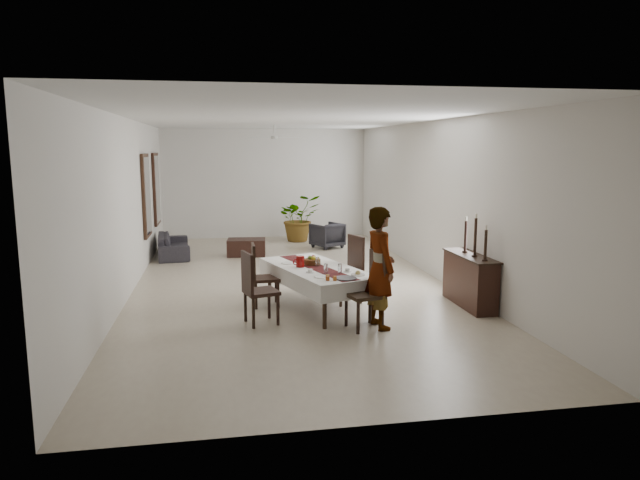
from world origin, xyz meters
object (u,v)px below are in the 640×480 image
at_px(dining_table_top, 316,269).
at_px(sideboard_body, 470,281).
at_px(red_pitcher, 300,262).
at_px(sofa, 174,245).
at_px(woman, 380,268).

relative_size(dining_table_top, sideboard_body, 1.56).
distance_m(dining_table_top, sideboard_body, 2.61).
height_order(dining_table_top, sideboard_body, sideboard_body).
distance_m(dining_table_top, red_pitcher, 0.30).
xyz_separation_m(red_pitcher, sofa, (-2.44, 5.12, -0.52)).
bearing_deg(sofa, woman, -156.31).
height_order(red_pitcher, sideboard_body, red_pitcher).
bearing_deg(woman, sofa, 20.62).
height_order(red_pitcher, sofa, red_pitcher).
xyz_separation_m(red_pitcher, woman, (1.02, -1.24, 0.12)).
relative_size(red_pitcher, woman, 0.10).
bearing_deg(dining_table_top, sideboard_body, -24.54).
relative_size(dining_table_top, sofa, 1.19).
xyz_separation_m(red_pitcher, sideboard_body, (2.84, -0.37, -0.37)).
distance_m(woman, sofa, 7.27).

